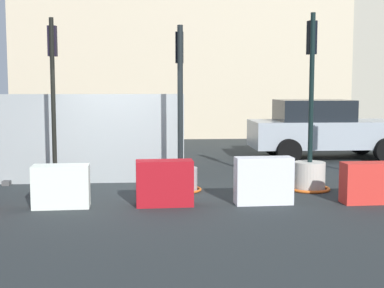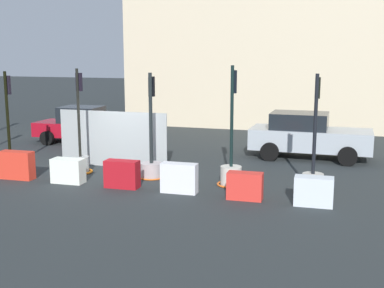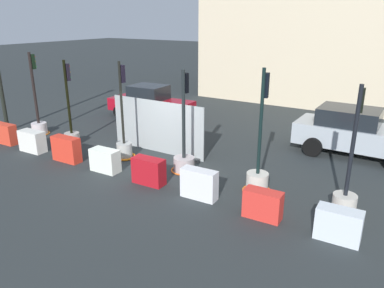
% 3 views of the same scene
% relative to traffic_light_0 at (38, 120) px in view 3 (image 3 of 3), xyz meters
% --- Properties ---
extents(ground_plane, '(120.00, 120.00, 0.00)m').
position_rel_traffic_light_0_xyz_m(ground_plane, '(6.46, -0.43, -0.66)').
color(ground_plane, '#292F30').
extents(traffic_light_0, '(0.83, 0.83, 3.56)m').
position_rel_traffic_light_0_xyz_m(traffic_light_0, '(0.00, 0.00, 0.00)').
color(traffic_light_0, silver).
rests_on(traffic_light_0, ground_plane).
extents(traffic_light_1, '(0.59, 0.59, 3.40)m').
position_rel_traffic_light_0_xyz_m(traffic_light_1, '(2.35, -0.19, 0.05)').
color(traffic_light_1, '#B1A9A1').
rests_on(traffic_light_1, ground_plane).
extents(traffic_light_2, '(0.81, 0.81, 3.52)m').
position_rel_traffic_light_0_xyz_m(traffic_light_2, '(5.20, -0.21, -0.06)').
color(traffic_light_2, '#A8AAA4').
rests_on(traffic_light_2, ground_plane).
extents(traffic_light_3, '(0.88, 0.88, 3.41)m').
position_rel_traffic_light_0_xyz_m(traffic_light_3, '(7.75, -0.09, -0.09)').
color(traffic_light_3, '#B2A6A7').
rests_on(traffic_light_3, ground_plane).
extents(traffic_light_4, '(0.87, 0.87, 3.67)m').
position_rel_traffic_light_0_xyz_m(traffic_light_4, '(10.46, -0.25, -0.05)').
color(traffic_light_4, beige).
rests_on(traffic_light_4, ground_plane).
extents(traffic_light_5, '(0.91, 0.91, 3.45)m').
position_rel_traffic_light_0_xyz_m(traffic_light_5, '(12.92, -0.27, -0.13)').
color(traffic_light_5, beige).
rests_on(traffic_light_5, ground_plane).
extents(construction_barrier_0, '(1.16, 0.42, 0.83)m').
position_rel_traffic_light_0_xyz_m(construction_barrier_0, '(-0.07, -1.58, -0.24)').
color(construction_barrier_0, red).
rests_on(construction_barrier_0, ground_plane).
extents(construction_barrier_1, '(1.08, 0.51, 0.82)m').
position_rel_traffic_light_0_xyz_m(construction_barrier_1, '(1.73, -1.59, -0.25)').
color(construction_barrier_1, white).
rests_on(construction_barrier_1, ground_plane).
extents(construction_barrier_2, '(1.12, 0.44, 0.91)m').
position_rel_traffic_light_0_xyz_m(construction_barrier_2, '(3.67, -1.58, -0.20)').
color(construction_barrier_2, red).
rests_on(construction_barrier_2, ground_plane).
extents(construction_barrier_3, '(1.02, 0.50, 0.77)m').
position_rel_traffic_light_0_xyz_m(construction_barrier_3, '(5.51, -1.52, -0.27)').
color(construction_barrier_3, white).
rests_on(construction_barrier_3, ground_plane).
extents(construction_barrier_4, '(1.05, 0.47, 0.84)m').
position_rel_traffic_light_0_xyz_m(construction_barrier_4, '(7.38, -1.52, -0.24)').
color(construction_barrier_4, '#B0131C').
rests_on(construction_barrier_4, ground_plane).
extents(construction_barrier_5, '(1.07, 0.41, 0.88)m').
position_rel_traffic_light_0_xyz_m(construction_barrier_5, '(9.21, -1.52, -0.22)').
color(construction_barrier_5, silver).
rests_on(construction_barrier_5, ground_plane).
extents(construction_barrier_6, '(0.99, 0.45, 0.77)m').
position_rel_traffic_light_0_xyz_m(construction_barrier_6, '(11.17, -1.61, -0.27)').
color(construction_barrier_6, red).
rests_on(construction_barrier_6, ground_plane).
extents(construction_barrier_7, '(1.03, 0.50, 0.79)m').
position_rel_traffic_light_0_xyz_m(construction_barrier_7, '(13.04, -1.62, -0.26)').
color(construction_barrier_7, silver).
rests_on(construction_barrier_7, ground_plane).
extents(car_red_compact, '(4.47, 2.21, 1.65)m').
position_rel_traffic_light_0_xyz_m(car_red_compact, '(2.41, 4.91, 0.13)').
color(car_red_compact, '#A20E1D').
rests_on(car_red_compact, ground_plane).
extents(car_silver_hatchback, '(4.57, 2.26, 1.76)m').
position_rel_traffic_light_0_xyz_m(car_silver_hatchback, '(12.35, 4.64, 0.23)').
color(car_silver_hatchback, '#A5B0B8').
rests_on(car_silver_hatchback, ground_plane).
extents(site_fence_panel, '(4.14, 0.50, 2.00)m').
position_rel_traffic_light_0_xyz_m(site_fence_panel, '(5.83, 0.97, 0.30)').
color(site_fence_panel, '#9AA2A3').
rests_on(site_fence_panel, ground_plane).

